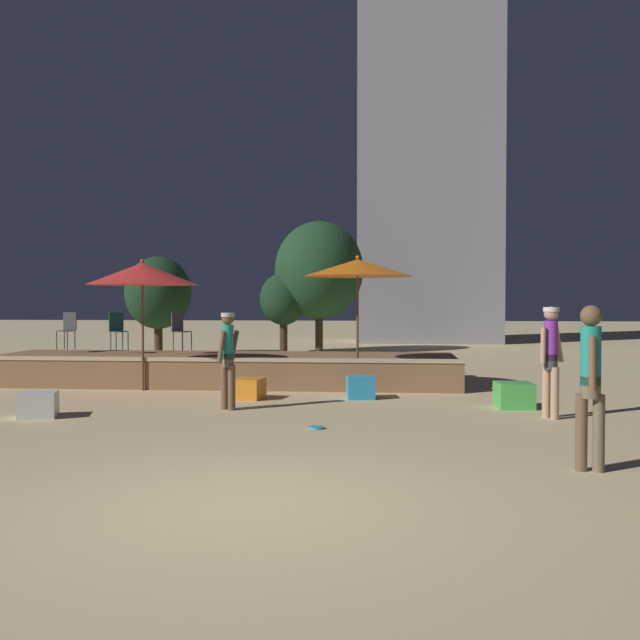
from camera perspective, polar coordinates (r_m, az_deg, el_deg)
ground_plane at (r=6.76m, az=-6.08°, el=-14.54°), size 120.00×120.00×0.00m
wooden_deck at (r=16.55m, az=-7.82°, el=-3.89°), size 10.64×3.19×0.69m
patio_umbrella_0 at (r=15.28m, az=-14.03°, el=3.59°), size 2.29×2.29×2.74m
patio_umbrella_1 at (r=14.88m, az=3.02°, el=4.17°), size 2.28×2.28×2.81m
cube_seat_0 at (r=13.69m, az=-5.75°, el=-5.48°), size 0.63×0.63×0.39m
cube_seat_1 at (r=12.36m, az=-21.62°, el=-6.32°), size 0.71×0.71×0.41m
cube_seat_2 at (r=12.94m, az=15.26°, el=-5.83°), size 0.65×0.65×0.45m
cube_seat_3 at (r=13.69m, az=3.25°, el=-5.39°), size 0.58×0.58×0.44m
person_1 at (r=12.31m, az=-7.38°, el=-2.83°), size 0.33×0.50×1.67m
person_2 at (r=11.88m, az=17.98°, el=-2.66°), size 0.45×0.35×1.78m
person_3 at (r=8.35m, az=20.83°, el=-4.46°), size 0.31×0.52×1.82m
bistro_chair_0 at (r=18.45m, az=-19.51°, el=-0.52°), size 0.41×0.41×0.90m
bistro_chair_1 at (r=17.25m, az=-11.16°, el=-0.60°), size 0.47×0.47×0.90m
bistro_chair_2 at (r=17.67m, az=-15.88°, el=-0.57°), size 0.48×0.48×0.90m
frisbee_disc at (r=10.52m, az=-0.28°, el=-8.60°), size 0.23×0.23×0.03m
background_tree_0 at (r=25.71m, az=-2.94°, el=1.65°), size 1.71×1.71×2.88m
background_tree_1 at (r=24.93m, az=-12.82°, el=2.11°), size 2.25×2.25×3.38m
background_tree_2 at (r=25.93m, az=-0.08°, el=4.00°), size 3.22×3.22×4.76m
distant_building at (r=33.24m, az=8.67°, el=12.04°), size 6.32×3.45×15.86m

